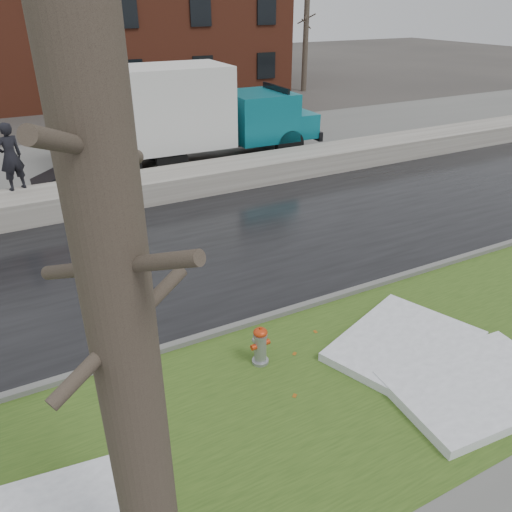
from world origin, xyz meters
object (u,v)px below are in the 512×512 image
fire_hydrant (260,344)px  tree (124,339)px  box_truck (181,114)px  worker (10,157)px

fire_hydrant → tree: size_ratio=0.11×
box_truck → tree: bearing=-109.8°
tree → fire_hydrant: bearing=46.0°
tree → box_truck: (5.75, 14.54, -1.45)m
worker → tree: bearing=69.1°
tree → box_truck: bearing=68.4°
fire_hydrant → tree: tree is taller
fire_hydrant → worker: bearing=102.8°
worker → fire_hydrant: bearing=85.5°
tree → worker: 12.33m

